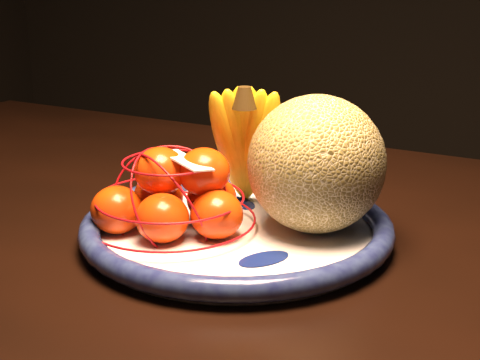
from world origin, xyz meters
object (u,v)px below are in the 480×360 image
at_px(cantaloupe, 316,164).
at_px(mandarin_bag, 175,198).
at_px(fruit_bowl, 237,229).
at_px(dining_table, 207,294).
at_px(banana_bunch, 245,140).

relative_size(cantaloupe, mandarin_bag, 0.72).
bearing_deg(mandarin_bag, fruit_bowl, 22.30).
height_order(dining_table, cantaloupe, cantaloupe).
relative_size(banana_bunch, mandarin_bag, 0.78).
bearing_deg(cantaloupe, fruit_bowl, -157.29).
xyz_separation_m(fruit_bowl, banana_bunch, (-0.02, 0.07, 0.09)).
height_order(fruit_bowl, cantaloupe, cantaloupe).
distance_m(cantaloupe, banana_bunch, 0.11).
height_order(fruit_bowl, banana_bunch, banana_bunch).
relative_size(dining_table, cantaloupe, 10.68).
height_order(cantaloupe, banana_bunch, banana_bunch).
xyz_separation_m(banana_bunch, mandarin_bag, (-0.05, -0.10, -0.05)).
bearing_deg(dining_table, banana_bunch, 73.13).
distance_m(dining_table, mandarin_bag, 0.14).
height_order(dining_table, fruit_bowl, fruit_bowl).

